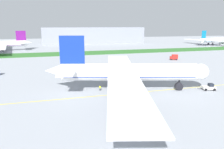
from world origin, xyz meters
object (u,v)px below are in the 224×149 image
(ground_crew_wingwalker_port, at_px, (100,87))
(parked_airliner_far_centre, at_px, (212,40))
(airliner_foreground, at_px, (127,72))
(service_truck_fuel_bowser, at_px, (174,57))
(pushback_tug, at_px, (209,87))

(ground_crew_wingwalker_port, bearing_deg, parked_airliner_far_centre, 40.40)
(airliner_foreground, xyz_separation_m, service_truck_fuel_bowser, (49.04, 52.08, -4.27))
(pushback_tug, height_order, parked_airliner_far_centre, parked_airliner_far_centre)
(service_truck_fuel_bowser, distance_m, parked_airliner_far_centre, 119.02)
(ground_crew_wingwalker_port, relative_size, service_truck_fuel_bowser, 0.34)
(airliner_foreground, distance_m, service_truck_fuel_bowser, 71.67)
(airliner_foreground, relative_size, ground_crew_wingwalker_port, 48.30)
(airliner_foreground, relative_size, pushback_tug, 13.84)
(parked_airliner_far_centre, bearing_deg, service_truck_fuel_bowser, -140.00)
(pushback_tug, distance_m, parked_airliner_far_centre, 177.36)
(service_truck_fuel_bowser, relative_size, parked_airliner_far_centre, 0.08)
(service_truck_fuel_bowser, xyz_separation_m, parked_airliner_far_centre, (91.13, 76.48, 3.46))
(airliner_foreground, distance_m, parked_airliner_far_centre, 190.21)
(parked_airliner_far_centre, bearing_deg, pushback_tug, -130.12)
(service_truck_fuel_bowser, height_order, parked_airliner_far_centre, parked_airliner_far_centre)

